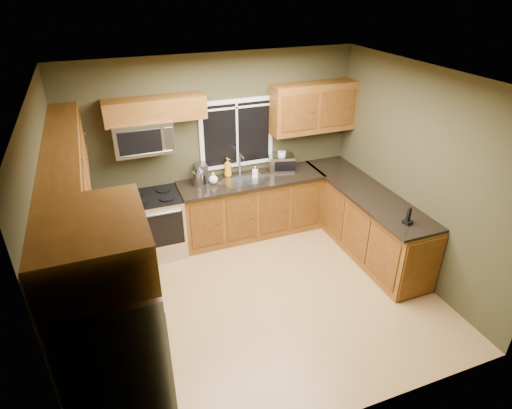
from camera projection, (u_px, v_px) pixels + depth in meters
floor at (262, 297)px, 5.41m from camera, size 4.20×4.20×0.00m
ceiling at (264, 81)px, 4.12m from camera, size 4.20×4.20×0.00m
back_wall at (217, 149)px, 6.24m from camera, size 4.20×0.00×4.20m
front_wall at (350, 307)px, 3.29m from camera, size 4.20×0.00×4.20m
left_wall at (60, 241)px, 4.10m from camera, size 0.00×3.60×3.60m
right_wall at (416, 175)px, 5.43m from camera, size 0.00×3.60×3.60m
window at (237, 134)px, 6.22m from camera, size 1.12×0.03×1.02m
base_cabinets_left at (105, 279)px, 5.02m from camera, size 0.60×2.65×0.90m
countertop_left at (101, 245)px, 4.80m from camera, size 0.65×2.65×0.04m
base_cabinets_back at (251, 207)px, 6.56m from camera, size 2.17×0.60×0.90m
countertop_back at (252, 180)px, 6.31m from camera, size 2.17×0.65×0.04m
base_cabinets_peninsula at (364, 220)px, 6.21m from camera, size 0.60×2.52×0.90m
countertop_peninsula at (366, 192)px, 5.98m from camera, size 0.65×2.50×0.04m
upper_cabinets_left at (68, 171)px, 4.30m from camera, size 0.33×2.65×0.72m
upper_cabinets_back_left at (155, 109)px, 5.49m from camera, size 1.30×0.33×0.30m
upper_cabinets_back_right at (313, 108)px, 6.32m from camera, size 1.30×0.33×0.72m
upper_cabinet_over_fridge at (93, 245)px, 2.83m from camera, size 0.72×0.90×0.38m
refrigerator at (119, 364)px, 3.37m from camera, size 0.74×0.90×1.80m
range at (155, 225)px, 6.06m from camera, size 0.76×0.69×0.94m
microwave at (143, 137)px, 5.57m from camera, size 0.76×0.41×0.42m
sink at (244, 179)px, 6.27m from camera, size 0.60×0.42×0.36m
toaster_oven at (281, 163)px, 6.53m from camera, size 0.44×0.38×0.24m
coffee_maker at (201, 174)px, 6.15m from camera, size 0.17×0.23×0.27m
kettle at (198, 178)px, 6.04m from camera, size 0.18×0.18×0.26m
paper_towel_roll at (281, 160)px, 6.57m from camera, size 0.15×0.15×0.31m
soap_bottle_a at (228, 167)px, 6.33m from camera, size 0.14×0.14×0.28m
soap_bottle_b at (255, 172)px, 6.31m from camera, size 0.10×0.10×0.17m
soap_bottle_c at (213, 178)px, 6.13m from camera, size 0.14×0.14×0.17m
cordless_phone at (408, 219)px, 5.15m from camera, size 0.12×0.12×0.22m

